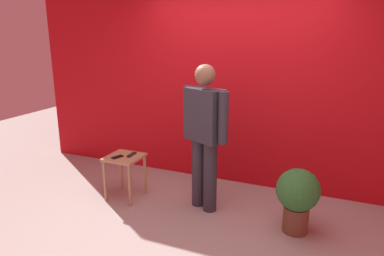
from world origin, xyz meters
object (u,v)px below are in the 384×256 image
Objects in this scene: standing_person at (205,131)px; potted_plant at (298,195)px; side_table at (125,164)px; cell_phone at (117,157)px; tv_remote at (132,155)px.

standing_person is 1.19m from potted_plant.
potted_plant is (2.06, 0.02, -0.03)m from side_table.
tv_remote is at bearing 66.57° from cell_phone.
standing_person reaches higher than potted_plant.
standing_person is 3.08× the size of side_table.
potted_plant is (1.06, -0.12, -0.53)m from standing_person.
side_table is 0.79× the size of potted_plant.
cell_phone is at bearing -168.53° from standing_person.
side_table is 0.14m from cell_phone.
potted_plant reaches higher than side_table.
standing_person reaches higher than tv_remote.
standing_person is at bearing 30.97° from cell_phone.
standing_person is 1.00m from tv_remote.
standing_person reaches higher than cell_phone.
side_table is at bearing -171.96° from standing_person.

